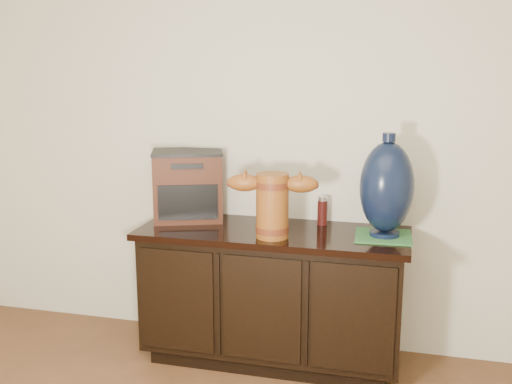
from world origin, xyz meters
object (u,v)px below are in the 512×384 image
(tv_radio, at_px, (188,185))
(lamp_base, at_px, (387,188))
(terracotta_vessel, at_px, (272,202))
(spray_can, at_px, (322,211))
(sideboard, at_px, (272,294))

(tv_radio, distance_m, lamp_base, 1.13)
(terracotta_vessel, relative_size, tv_radio, 0.99)
(terracotta_vessel, xyz_separation_m, spray_can, (0.22, 0.31, -0.11))
(sideboard, height_order, terracotta_vessel, terracotta_vessel)
(tv_radio, distance_m, spray_can, 0.79)
(sideboard, relative_size, lamp_base, 2.73)
(sideboard, bearing_deg, terracotta_vessel, -78.86)
(sideboard, bearing_deg, lamp_base, 1.38)
(tv_radio, bearing_deg, sideboard, -33.45)
(terracotta_vessel, relative_size, spray_can, 2.97)
(tv_radio, relative_size, spray_can, 2.99)
(terracotta_vessel, xyz_separation_m, tv_radio, (-0.56, 0.26, 0.01))
(terracotta_vessel, bearing_deg, sideboard, 93.55)
(terracotta_vessel, bearing_deg, spray_can, 47.93)
(sideboard, relative_size, tv_radio, 3.04)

